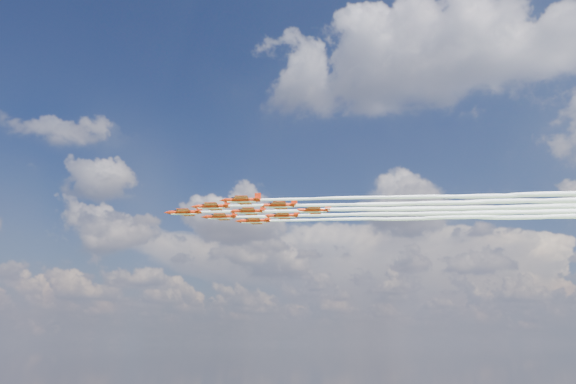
# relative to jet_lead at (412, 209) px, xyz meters

# --- Properties ---
(jet_lead) EXTENTS (132.13, 54.04, 2.83)m
(jet_lead) POSITION_rel_jet_lead_xyz_m (0.00, 0.00, 0.00)
(jet_lead) COLOR red
(jet_row2_port) EXTENTS (132.13, 54.04, 2.83)m
(jet_row2_port) POSITION_rel_jet_lead_xyz_m (11.30, -2.77, 0.00)
(jet_row2_port) COLOR red
(jet_row2_starb) EXTENTS (132.13, 54.04, 2.83)m
(jet_row2_starb) POSITION_rel_jet_lead_xyz_m (6.54, 9.62, 0.00)
(jet_row2_starb) COLOR red
(jet_row3_port) EXTENTS (132.13, 54.04, 2.83)m
(jet_row3_port) POSITION_rel_jet_lead_xyz_m (22.60, -5.55, 0.00)
(jet_row3_port) COLOR red
(jet_row3_centre) EXTENTS (132.13, 54.04, 2.83)m
(jet_row3_centre) POSITION_rel_jet_lead_xyz_m (17.84, 6.85, 0.00)
(jet_row3_centre) COLOR red
(jet_row3_starb) EXTENTS (132.13, 54.04, 2.83)m
(jet_row3_starb) POSITION_rel_jet_lead_xyz_m (13.08, 19.24, 0.00)
(jet_row3_starb) COLOR red
(jet_row4_port) EXTENTS (132.13, 54.04, 2.83)m
(jet_row4_port) POSITION_rel_jet_lead_xyz_m (29.14, 4.07, 0.00)
(jet_row4_port) COLOR red
(jet_row4_starb) EXTENTS (132.13, 54.04, 2.83)m
(jet_row4_starb) POSITION_rel_jet_lead_xyz_m (24.38, 16.47, 0.00)
(jet_row4_starb) COLOR red
(jet_tail) EXTENTS (132.13, 54.04, 2.83)m
(jet_tail) POSITION_rel_jet_lead_xyz_m (35.68, 13.69, 0.00)
(jet_tail) COLOR red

